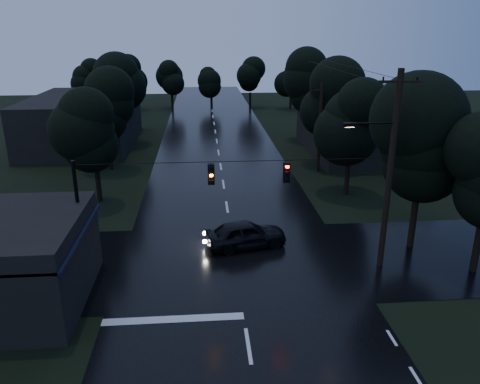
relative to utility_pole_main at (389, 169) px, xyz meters
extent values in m
cube|color=black|center=(-7.41, 19.00, -5.26)|extent=(12.00, 120.00, 0.02)
cube|color=black|center=(-7.41, 1.00, -5.26)|extent=(60.00, 9.00, 0.02)
cube|color=black|center=(-17.41, -2.00, -2.06)|extent=(6.00, 7.00, 0.12)
cube|color=black|center=(-14.41, -2.00, -2.06)|extent=(0.30, 7.00, 0.15)
cylinder|color=black|center=(-14.61, -5.00, -3.76)|extent=(0.10, 0.10, 3.00)
cylinder|color=black|center=(-14.61, 1.00, -3.76)|extent=(0.10, 0.10, 3.00)
cube|color=#F3A961|center=(-14.46, -3.50, -2.76)|extent=(0.06, 1.60, 0.50)
cube|color=#F3A961|center=(-14.46, -0.80, -2.76)|extent=(0.06, 1.20, 0.50)
cube|color=black|center=(6.59, 23.00, -3.06)|extent=(10.00, 14.00, 4.40)
cube|color=black|center=(-21.41, 29.00, -2.76)|extent=(10.00, 16.00, 5.00)
cylinder|color=black|center=(0.09, 0.00, -0.26)|extent=(0.30, 0.30, 10.00)
cube|color=black|center=(0.09, 0.00, 4.14)|extent=(2.00, 0.12, 0.12)
cylinder|color=black|center=(-1.01, 0.00, 2.24)|extent=(2.20, 0.10, 0.10)
cube|color=black|center=(-2.11, 0.00, 2.19)|extent=(0.60, 0.25, 0.18)
cube|color=#FFB266|center=(-2.11, 0.00, 2.09)|extent=(0.45, 0.18, 0.03)
cylinder|color=black|center=(0.89, 17.00, -1.51)|extent=(0.30, 0.30, 7.50)
cube|color=black|center=(0.89, 17.00, 1.64)|extent=(2.00, 0.12, 0.12)
cylinder|color=black|center=(-14.91, 0.00, -2.26)|extent=(0.18, 0.18, 6.00)
cylinder|color=black|center=(-7.41, 0.00, 0.54)|extent=(15.00, 0.03, 0.03)
cube|color=black|center=(-8.61, 0.00, -0.06)|extent=(0.32, 0.25, 1.00)
sphere|color=orange|center=(-8.61, -0.15, -0.06)|extent=(0.18, 0.18, 0.18)
cube|color=black|center=(-5.01, 0.00, -0.06)|extent=(0.32, 0.25, 1.00)
sphere|color=#FF0C07|center=(-5.01, -0.15, -0.06)|extent=(0.18, 0.18, 0.18)
cylinder|color=black|center=(2.59, 2.00, -3.86)|extent=(0.36, 0.36, 2.80)
sphere|color=black|center=(2.59, 2.00, -0.46)|extent=(4.48, 4.48, 4.48)
sphere|color=black|center=(2.59, 2.00, 0.74)|extent=(4.48, 4.48, 4.48)
sphere|color=black|center=(2.59, 2.00, 1.94)|extent=(4.48, 4.48, 4.48)
cylinder|color=black|center=(4.59, -1.00, -4.03)|extent=(0.36, 0.36, 2.45)
cylinder|color=black|center=(-16.41, 11.00, -4.03)|extent=(0.36, 0.36, 2.45)
sphere|color=black|center=(-16.41, 11.00, -1.06)|extent=(3.92, 3.92, 3.92)
sphere|color=black|center=(-16.41, 11.00, -0.01)|extent=(3.92, 3.92, 3.92)
sphere|color=black|center=(-16.41, 11.00, 1.04)|extent=(3.92, 3.92, 3.92)
cylinder|color=black|center=(-17.01, 19.00, -3.95)|extent=(0.36, 0.36, 2.62)
sphere|color=black|center=(-17.01, 19.00, -0.76)|extent=(4.20, 4.20, 4.20)
sphere|color=black|center=(-17.01, 19.00, 0.37)|extent=(4.20, 4.20, 4.20)
sphere|color=black|center=(-17.01, 19.00, 1.49)|extent=(4.20, 4.20, 4.20)
cylinder|color=black|center=(-17.61, 29.00, -3.86)|extent=(0.36, 0.36, 2.80)
sphere|color=black|center=(-17.61, 29.00, -0.46)|extent=(4.48, 4.48, 4.48)
sphere|color=black|center=(-17.61, 29.00, 0.74)|extent=(4.48, 4.48, 4.48)
sphere|color=black|center=(-17.61, 29.00, 1.94)|extent=(4.48, 4.48, 4.48)
cylinder|color=black|center=(1.59, 11.00, -3.95)|extent=(0.36, 0.36, 2.62)
sphere|color=black|center=(1.59, 11.00, -0.76)|extent=(4.20, 4.20, 4.20)
sphere|color=black|center=(1.59, 11.00, 0.37)|extent=(4.20, 4.20, 4.20)
sphere|color=black|center=(1.59, 11.00, 1.49)|extent=(4.20, 4.20, 4.20)
cylinder|color=black|center=(2.19, 19.00, -3.86)|extent=(0.36, 0.36, 2.80)
sphere|color=black|center=(2.19, 19.00, -0.46)|extent=(4.48, 4.48, 4.48)
sphere|color=black|center=(2.19, 19.00, 0.74)|extent=(4.48, 4.48, 4.48)
sphere|color=black|center=(2.19, 19.00, 1.94)|extent=(4.48, 4.48, 4.48)
cylinder|color=black|center=(2.79, 29.00, -3.77)|extent=(0.36, 0.36, 2.97)
sphere|color=black|center=(2.79, 29.00, -0.16)|extent=(4.76, 4.76, 4.76)
sphere|color=black|center=(2.79, 29.00, 1.12)|extent=(4.76, 4.76, 4.76)
sphere|color=black|center=(2.79, 29.00, 2.39)|extent=(4.76, 4.76, 4.76)
imported|color=black|center=(-6.70, 2.78, -4.48)|extent=(4.83, 2.75, 1.55)
camera|label=1|loc=(-8.98, -21.10, 6.46)|focal=35.00mm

